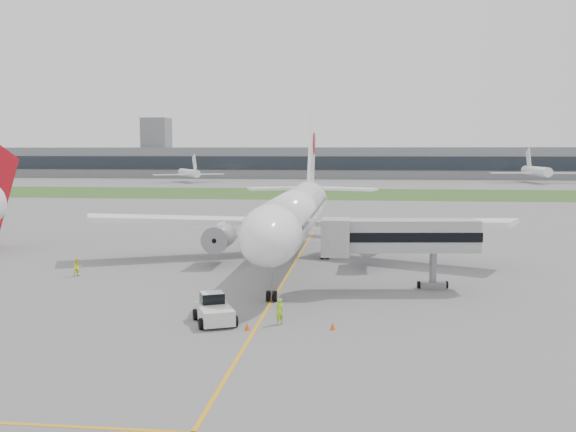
# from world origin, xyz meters

# --- Properties ---
(ground) EXTENTS (600.00, 600.00, 0.00)m
(ground) POSITION_xyz_m (0.00, 0.00, 0.00)
(ground) COLOR slate
(ground) RESTS_ON ground
(apron_markings) EXTENTS (70.00, 70.00, 0.04)m
(apron_markings) POSITION_xyz_m (0.00, -5.00, 0.00)
(apron_markings) COLOR orange
(apron_markings) RESTS_ON ground
(grass_strip) EXTENTS (600.00, 50.00, 0.02)m
(grass_strip) POSITION_xyz_m (0.00, 120.00, 0.01)
(grass_strip) COLOR #2F4A1B
(grass_strip) RESTS_ON ground
(terminal_building) EXTENTS (320.00, 22.30, 14.00)m
(terminal_building) POSITION_xyz_m (0.00, 229.87, 7.00)
(terminal_building) COLOR gray
(terminal_building) RESTS_ON ground
(control_tower) EXTENTS (12.00, 12.00, 56.00)m
(control_tower) POSITION_xyz_m (-90.00, 232.00, 0.00)
(control_tower) COLOR gray
(control_tower) RESTS_ON ground
(airliner) EXTENTS (48.13, 53.95, 17.88)m
(airliner) POSITION_xyz_m (0.00, 4.87, 5.66)
(airliner) COLOR white
(airliner) RESTS_ON ground
(pushback_tug) EXTENTS (3.86, 4.55, 2.04)m
(pushback_tug) POSITION_xyz_m (-3.25, -21.87, 0.94)
(pushback_tug) COLOR silver
(pushback_tug) RESTS_ON ground
(jet_bridge) EXTENTS (13.98, 5.48, 6.48)m
(jet_bridge) POSITION_xyz_m (10.21, -9.34, 4.80)
(jet_bridge) COLOR #AAAAAC
(jet_bridge) RESTS_ON ground
(safety_cone_left) EXTENTS (0.40, 0.40, 0.54)m
(safety_cone_left) POSITION_xyz_m (-0.50, -23.64, 0.27)
(safety_cone_left) COLOR #FF510D
(safety_cone_left) RESTS_ON ground
(safety_cone_right) EXTENTS (0.39, 0.39, 0.53)m
(safety_cone_right) POSITION_xyz_m (5.39, -22.89, 0.27)
(safety_cone_right) COLOR #FF510D
(safety_cone_right) RESTS_ON ground
(ground_crew_near) EXTENTS (0.82, 0.81, 1.91)m
(ground_crew_near) POSITION_xyz_m (1.53, -21.93, 0.95)
(ground_crew_near) COLOR #A1DF25
(ground_crew_near) RESTS_ON ground
(ground_crew_far) EXTENTS (1.04, 1.09, 1.77)m
(ground_crew_far) POSITION_xyz_m (-20.64, -6.53, 0.88)
(ground_crew_far) COLOR #FDFF2A
(ground_crew_far) RESTS_ON ground
(distant_aircraft_left) EXTENTS (36.81, 35.54, 10.79)m
(distant_aircraft_left) POSITION_xyz_m (-60.59, 181.45, 0.00)
(distant_aircraft_left) COLOR white
(distant_aircraft_left) RESTS_ON ground
(distant_aircraft_right) EXTENTS (35.04, 31.06, 13.19)m
(distant_aircraft_right) POSITION_xyz_m (75.01, 192.83, 0.00)
(distant_aircraft_right) COLOR white
(distant_aircraft_right) RESTS_ON ground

